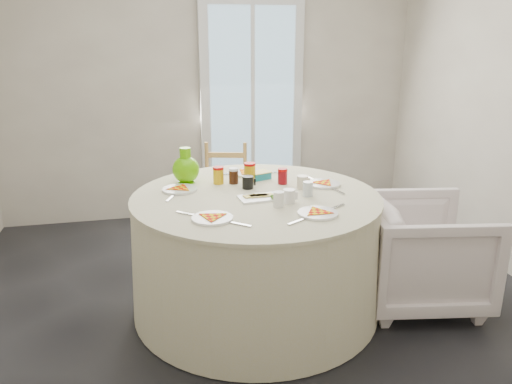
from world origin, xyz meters
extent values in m
plane|color=black|center=(0.00, 0.00, 0.00)|extent=(4.00, 4.00, 0.00)
cube|color=#BCB5A3|center=(0.00, 2.00, 1.30)|extent=(4.00, 0.02, 2.60)
cube|color=silver|center=(0.40, 1.95, 1.05)|extent=(1.00, 0.08, 2.10)
cylinder|color=beige|center=(0.02, 0.08, 0.38)|extent=(1.61, 1.61, 0.81)
imported|color=silver|center=(1.10, -0.10, 0.39)|extent=(0.84, 0.88, 0.79)
cube|color=teal|center=(0.13, 0.43, 0.79)|extent=(0.16, 0.14, 0.05)
camera|label=1|loc=(-0.64, -2.82, 1.74)|focal=35.00mm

